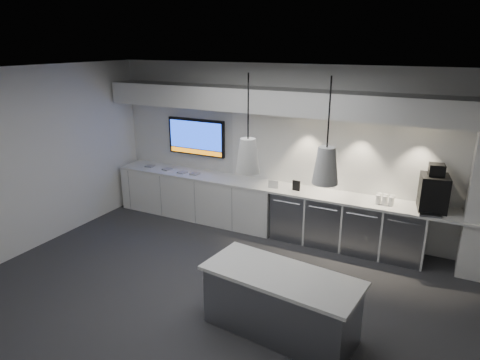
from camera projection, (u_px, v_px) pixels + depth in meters
The scene contains 26 objects.
floor at pixel (221, 292), 6.01m from camera, with size 7.00×7.00×0.00m, color #2E2E31.
ceiling at pixel (217, 73), 5.08m from camera, with size 7.00×7.00×0.00m, color black.
wall_back at pixel (288, 150), 7.66m from camera, with size 7.00×7.00×0.00m, color silver.
wall_front at pixel (65, 284), 3.42m from camera, with size 7.00×7.00×0.00m, color silver.
wall_left at pixel (34, 159), 7.05m from camera, with size 7.00×7.00×0.00m, color silver.
back_counter at pixel (280, 188), 7.58m from camera, with size 6.80×0.65×0.04m, color white.
left_base_cabinets at pixel (197, 196), 8.47m from camera, with size 3.30×0.63×0.86m, color white.
fridge_unit_a at pixel (292, 214), 7.61m from camera, with size 0.60×0.61×0.85m, color gray.
fridge_unit_b at pixel (327, 220), 7.34m from camera, with size 0.60×0.61×0.85m, color gray.
fridge_unit_c at pixel (364, 227), 7.07m from camera, with size 0.60×0.61×0.85m, color gray.
fridge_unit_d at pixel (404, 235), 6.80m from camera, with size 0.60×0.61×0.85m, color gray.
backsplash at pixel (355, 155), 7.12m from camera, with size 4.60×0.03×1.30m, color white.
soffit at pixel (283, 101), 7.13m from camera, with size 6.90×0.60×0.40m, color white.
wall_tv at pixel (196, 137), 8.42m from camera, with size 1.25×0.07×0.72m.
island at pixel (280, 303), 5.07m from camera, with size 1.93×1.00×0.78m.
bin at pixel (217, 294), 5.52m from camera, with size 0.35×0.35×0.49m, color gray.
coffee_machine at pixel (434, 191), 6.44m from camera, with size 0.47×0.62×0.73m.
sign_black at pixel (296, 186), 7.35m from camera, with size 0.14×0.02×0.18m, color black.
sign_white at pixel (273, 184), 7.48m from camera, with size 0.18×0.02×0.14m, color white.
cup_cluster at pixel (385, 200), 6.75m from camera, with size 0.27×0.17×0.15m, color white, non-canonical shape.
tray_a at pixel (150, 166), 8.78m from camera, with size 0.16×0.16×0.03m, color gray.
tray_b at pixel (167, 169), 8.57m from camera, with size 0.16×0.16×0.03m, color gray.
tray_c at pixel (182, 172), 8.37m from camera, with size 0.16×0.16×0.03m, color gray.
tray_d at pixel (195, 174), 8.28m from camera, with size 0.16×0.16×0.03m, color gray.
pendant_left at pixel (248, 155), 4.72m from camera, with size 0.27×0.27×1.08m.
pendant_right at pixel (326, 165), 4.34m from camera, with size 0.27×0.27×1.08m.
Camera 1 is at (2.61, -4.54, 3.35)m, focal length 32.00 mm.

